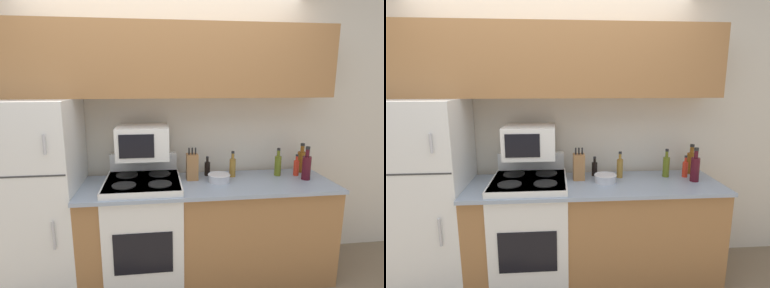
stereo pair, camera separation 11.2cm
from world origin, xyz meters
TOP-DOWN VIEW (x-y plane):
  - wall_back at (0.00, 0.68)m, footprint 8.00×0.05m
  - lower_cabinets at (0.36, 0.30)m, footprint 2.17×0.65m
  - refrigerator at (-1.08, 0.32)m, footprint 0.71×0.67m
  - upper_cabinets at (0.00, 0.48)m, footprint 2.88×0.36m
  - stove at (-0.21, 0.29)m, footprint 0.63×0.63m
  - microwave at (-0.20, 0.41)m, footprint 0.44×0.37m
  - knife_block at (0.22, 0.40)m, footprint 0.10×0.10m
  - bowl at (0.45, 0.31)m, footprint 0.20×0.20m
  - bottle_olive_oil at (1.03, 0.42)m, footprint 0.06×0.06m
  - bottle_soy_sauce at (0.38, 0.50)m, footprint 0.05×0.05m
  - bottle_vinegar at (0.60, 0.43)m, footprint 0.06×0.06m
  - bottle_wine_red at (1.23, 0.28)m, footprint 0.08×0.08m
  - bottle_hot_sauce at (1.20, 0.40)m, footprint 0.05×0.05m
  - bottle_whiskey at (1.30, 0.51)m, footprint 0.08×0.08m

SIDE VIEW (x-z plane):
  - lower_cabinets at x=0.36m, z-range 0.00..0.90m
  - stove at x=-0.21m, z-range -0.06..1.05m
  - refrigerator at x=-1.08m, z-range 0.00..1.63m
  - bowl at x=0.45m, z-range 0.91..0.98m
  - bottle_soy_sauce at x=0.38m, z-range 0.88..1.06m
  - bottle_hot_sauce at x=1.20m, z-range 0.88..1.08m
  - bottle_vinegar at x=0.60m, z-range 0.88..1.12m
  - bottle_olive_oil at x=1.03m, z-range 0.88..1.14m
  - bottle_whiskey at x=1.30m, z-range 0.87..1.15m
  - knife_block at x=0.22m, z-range 0.88..1.17m
  - bottle_wine_red at x=1.23m, z-range 0.87..1.17m
  - microwave at x=-0.20m, z-range 1.12..1.39m
  - wall_back at x=0.00m, z-range 0.00..2.55m
  - upper_cabinets at x=0.00m, z-range 1.63..2.23m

